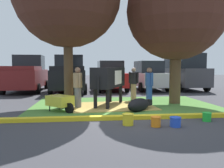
# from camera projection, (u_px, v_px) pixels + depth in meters

# --- Properties ---
(ground_plane) EXTENTS (80.00, 80.00, 0.00)m
(ground_plane) POSITION_uv_depth(u_px,v_px,m) (133.00, 118.00, 7.34)
(ground_plane) COLOR #38383D
(grass_island) EXTENTS (7.52, 4.99, 0.02)m
(grass_island) POSITION_uv_depth(u_px,v_px,m) (124.00, 105.00, 9.79)
(grass_island) COLOR #477A33
(grass_island) RESTS_ON ground
(curb_yellow) EXTENTS (8.72, 0.24, 0.12)m
(curb_yellow) POSITION_uv_depth(u_px,v_px,m) (138.00, 117.00, 7.17)
(curb_yellow) COLOR yellow
(curb_yellow) RESTS_ON ground
(hay_bedding) EXTENTS (3.37, 2.63, 0.04)m
(hay_bedding) POSITION_uv_depth(u_px,v_px,m) (113.00, 106.00, 9.39)
(hay_bedding) COLOR tan
(hay_bedding) RESTS_ON ground
(shade_tree_right) EXTENTS (4.28, 4.28, 6.18)m
(shade_tree_right) POSITION_uv_depth(u_px,v_px,m) (176.00, 10.00, 9.98)
(shade_tree_right) COLOR #4C3823
(shade_tree_right) RESTS_ON ground
(cow_holstein) EXTENTS (1.70, 2.97, 1.62)m
(cow_holstein) POSITION_uv_depth(u_px,v_px,m) (110.00, 78.00, 9.59)
(cow_holstein) COLOR black
(cow_holstein) RESTS_ON ground
(calf_lying) EXTENTS (1.20, 1.10, 0.48)m
(calf_lying) POSITION_uv_depth(u_px,v_px,m) (139.00, 105.00, 8.41)
(calf_lying) COLOR black
(calf_lying) RESTS_ON ground
(person_handler) EXTENTS (0.42, 0.38, 1.57)m
(person_handler) POSITION_uv_depth(u_px,v_px,m) (134.00, 83.00, 11.05)
(person_handler) COLOR #9E7F5B
(person_handler) RESTS_ON ground
(person_visitor_near) EXTENTS (0.34, 0.49, 1.59)m
(person_visitor_near) POSITION_uv_depth(u_px,v_px,m) (78.00, 86.00, 9.01)
(person_visitor_near) COLOR slate
(person_visitor_near) RESTS_ON ground
(person_visitor_far) EXTENTS (0.34, 0.51, 1.57)m
(person_visitor_far) POSITION_uv_depth(u_px,v_px,m) (149.00, 85.00, 9.91)
(person_visitor_far) COLOR #23478C
(person_visitor_far) RESTS_ON ground
(wheelbarrow) EXTENTS (1.35, 1.34, 0.63)m
(wheelbarrow) POSITION_uv_depth(u_px,v_px,m) (60.00, 101.00, 8.30)
(wheelbarrow) COLOR gold
(wheelbarrow) RESTS_ON ground
(bucket_yellow) EXTENTS (0.32, 0.32, 0.32)m
(bucket_yellow) POSITION_uv_depth(u_px,v_px,m) (128.00, 119.00, 6.41)
(bucket_yellow) COLOR yellow
(bucket_yellow) RESTS_ON ground
(bucket_orange) EXTENTS (0.28, 0.28, 0.27)m
(bucket_orange) POSITION_uv_depth(u_px,v_px,m) (156.00, 121.00, 6.24)
(bucket_orange) COLOR orange
(bucket_orange) RESTS_ON ground
(bucket_blue) EXTENTS (0.31, 0.31, 0.26)m
(bucket_blue) POSITION_uv_depth(u_px,v_px,m) (175.00, 122.00, 6.23)
(bucket_blue) COLOR blue
(bucket_blue) RESTS_ON ground
(bucket_green) EXTENTS (0.27, 0.27, 0.26)m
(bucket_green) POSITION_uv_depth(u_px,v_px,m) (207.00, 117.00, 6.87)
(bucket_green) COLOR green
(bucket_green) RESTS_ON ground
(pickup_truck_maroon) EXTENTS (2.34, 5.45, 2.42)m
(pickup_truck_maroon) POSITION_uv_depth(u_px,v_px,m) (27.00, 74.00, 15.45)
(pickup_truck_maroon) COLOR maroon
(pickup_truck_maroon) RESTS_ON ground
(pickup_truck_black) EXTENTS (2.34, 5.45, 2.42)m
(pickup_truck_black) POSITION_uv_depth(u_px,v_px,m) (69.00, 75.00, 15.37)
(pickup_truck_black) COLOR black
(pickup_truck_black) RESTS_ON ground
(sedan_red) EXTENTS (2.12, 4.45, 2.02)m
(sedan_red) POSITION_uv_depth(u_px,v_px,m) (110.00, 76.00, 16.10)
(sedan_red) COLOR red
(sedan_red) RESTS_ON ground
(sedan_silver) EXTENTS (2.12, 4.45, 2.02)m
(sedan_silver) POSITION_uv_depth(u_px,v_px,m) (148.00, 76.00, 16.31)
(sedan_silver) COLOR silver
(sedan_silver) RESTS_ON ground
(suv_dark_grey) EXTENTS (2.22, 4.65, 2.52)m
(suv_dark_grey) POSITION_uv_depth(u_px,v_px,m) (183.00, 72.00, 16.55)
(suv_dark_grey) COLOR #3D3D42
(suv_dark_grey) RESTS_ON ground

